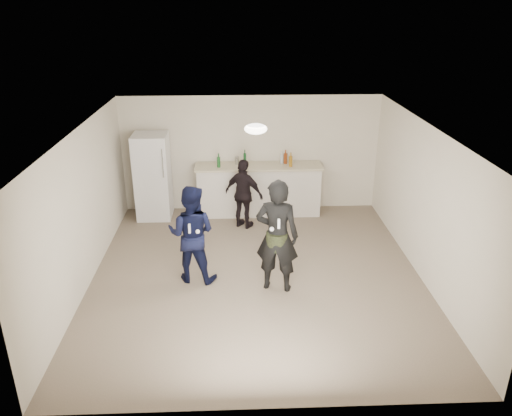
{
  "coord_description": "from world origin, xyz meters",
  "views": [
    {
      "loc": [
        -0.31,
        -7.36,
        4.31
      ],
      "look_at": [
        0.0,
        0.2,
        1.15
      ],
      "focal_mm": 35.0,
      "sensor_mm": 36.0,
      "label": 1
    }
  ],
  "objects_px": {
    "counter": "(259,191)",
    "spectator": "(244,194)",
    "woman": "(277,236)",
    "fridge": "(153,176)",
    "shaker": "(237,160)",
    "man": "(192,234)"
  },
  "relations": [
    {
      "from": "man",
      "to": "spectator",
      "type": "bearing_deg",
      "value": -101.01
    },
    {
      "from": "counter",
      "to": "fridge",
      "type": "relative_size",
      "value": 1.44
    },
    {
      "from": "fridge",
      "to": "shaker",
      "type": "xyz_separation_m",
      "value": [
        1.77,
        0.18,
        0.28
      ]
    },
    {
      "from": "counter",
      "to": "woman",
      "type": "relative_size",
      "value": 1.4
    },
    {
      "from": "fridge",
      "to": "shaker",
      "type": "relative_size",
      "value": 10.59
    },
    {
      "from": "counter",
      "to": "spectator",
      "type": "distance_m",
      "value": 0.8
    },
    {
      "from": "shaker",
      "to": "fridge",
      "type": "bearing_deg",
      "value": -174.23
    },
    {
      "from": "shaker",
      "to": "man",
      "type": "bearing_deg",
      "value": -104.88
    },
    {
      "from": "counter",
      "to": "shaker",
      "type": "height_order",
      "value": "shaker"
    },
    {
      "from": "counter",
      "to": "fridge",
      "type": "distance_m",
      "value": 2.26
    },
    {
      "from": "counter",
      "to": "shaker",
      "type": "bearing_deg",
      "value": 166.64
    },
    {
      "from": "counter",
      "to": "fridge",
      "type": "bearing_deg",
      "value": -178.2
    },
    {
      "from": "fridge",
      "to": "shaker",
      "type": "height_order",
      "value": "fridge"
    },
    {
      "from": "fridge",
      "to": "woman",
      "type": "distance_m",
      "value": 3.83
    },
    {
      "from": "counter",
      "to": "man",
      "type": "distance_m",
      "value": 3.0
    },
    {
      "from": "counter",
      "to": "man",
      "type": "height_order",
      "value": "man"
    },
    {
      "from": "shaker",
      "to": "counter",
      "type": "bearing_deg",
      "value": -13.36
    },
    {
      "from": "counter",
      "to": "spectator",
      "type": "xyz_separation_m",
      "value": [
        -0.33,
        -0.7,
        0.19
      ]
    },
    {
      "from": "fridge",
      "to": "counter",
      "type": "bearing_deg",
      "value": 1.8
    },
    {
      "from": "counter",
      "to": "shaker",
      "type": "relative_size",
      "value": 15.29
    },
    {
      "from": "counter",
      "to": "fridge",
      "type": "xyz_separation_m",
      "value": [
        -2.22,
        -0.07,
        0.38
      ]
    },
    {
      "from": "fridge",
      "to": "spectator",
      "type": "relative_size",
      "value": 1.26
    }
  ]
}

